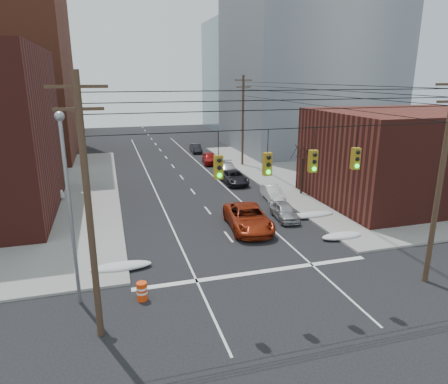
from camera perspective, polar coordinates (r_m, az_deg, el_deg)
ground at (r=18.29m, az=12.37°, el=-20.22°), size 160.00×160.00×0.00m
sidewalk_ne at (r=53.74m, az=24.25°, el=3.21°), size 40.00×40.00×0.15m
building_brick_far at (r=88.82m, az=-28.81°, el=11.09°), size 22.00×18.00×12.00m
building_office at (r=64.02m, az=11.78°, el=17.34°), size 22.00×20.00×25.00m
building_glass at (r=88.57m, az=4.80°, el=16.19°), size 20.00×18.00×22.00m
building_storefront at (r=39.05m, az=25.04°, el=4.65°), size 16.00×12.00×8.00m
utility_pole_left at (r=16.54m, az=-18.78°, el=-2.17°), size 2.20×0.28×11.00m
utility_pole_right at (r=23.03m, az=28.54°, el=1.72°), size 2.20×0.28×11.00m
utility_pole_far at (r=49.68m, az=2.72°, el=10.35°), size 2.20×0.28×11.00m
traffic_signals at (r=17.85m, az=9.50°, el=4.37°), size 17.00×0.42×2.02m
street_light at (r=19.56m, az=-21.36°, el=-0.42°), size 0.44×0.44×9.32m
bare_tree at (r=37.91m, az=11.08°, el=2.97°), size 2.09×2.20×4.93m
snow_nw at (r=24.16m, az=-14.48°, el=-10.26°), size 3.50×1.08×0.42m
snow_ne at (r=28.80m, az=16.47°, el=-6.03°), size 3.00×1.08×0.42m
snow_east_far at (r=32.40m, az=12.24°, el=-3.24°), size 4.00×1.08×0.42m
red_pickup at (r=29.26m, az=3.45°, el=-3.69°), size 3.34×6.30×1.69m
parked_car_a at (r=31.57m, az=8.62°, el=-2.72°), size 1.87×3.94×1.30m
parked_car_b at (r=36.42m, az=6.95°, el=-0.12°), size 1.78×4.02×1.28m
parked_car_c at (r=41.68m, az=1.48°, el=2.10°), size 2.34×4.86×1.33m
parked_car_d at (r=45.36m, az=0.59°, el=3.27°), size 2.52×4.87×1.35m
parked_car_e at (r=51.41m, az=-2.05°, el=4.85°), size 2.29×4.48×1.46m
parked_car_f at (r=59.39m, az=-4.04°, el=6.26°), size 1.56×3.97×1.29m
lot_car_a at (r=38.86m, az=-25.05°, el=-0.21°), size 4.40×2.33×1.38m
lot_car_b at (r=43.69m, az=-24.83°, el=1.48°), size 5.35×3.49×1.37m
construction_barrel at (r=20.84m, az=-11.64°, el=-13.69°), size 0.66×0.66×0.95m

